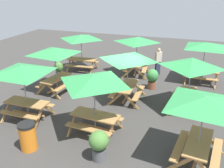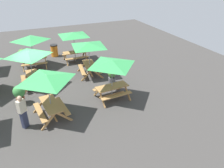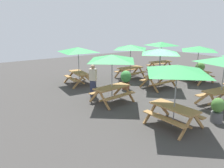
{
  "view_description": "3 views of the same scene",
  "coord_description": "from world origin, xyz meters",
  "views": [
    {
      "loc": [
        3.12,
        -10.52,
        5.33
      ],
      "look_at": [
        -0.36,
        -0.44,
        0.9
      ],
      "focal_mm": 40.0,
      "sensor_mm": 36.0,
      "label": 1
    },
    {
      "loc": [
        0.56,
        12.82,
        6.56
      ],
      "look_at": [
        -3.6,
        3.16,
        0.9
      ],
      "focal_mm": 35.0,
      "sensor_mm": 36.0,
      "label": 2
    },
    {
      "loc": [
        -8.46,
        9.18,
        3.67
      ],
      "look_at": [
        -0.2,
        3.58,
        0.9
      ],
      "focal_mm": 35.0,
      "sensor_mm": 36.0,
      "label": 3
    }
  ],
  "objects": [
    {
      "name": "picnic_table_0",
      "position": [
        -0.2,
        3.58,
        1.99
      ],
      "size": [
        2.23,
        2.23,
        2.34
      ],
      "rotation": [
        0.0,
        0.0,
        1.69
      ],
      "color": "#A87A44",
      "rests_on": "ground"
    },
    {
      "name": "picnic_table_3",
      "position": [
        3.59,
        3.48,
        1.99
      ],
      "size": [
        2.82,
        2.82,
        2.34
      ],
      "rotation": [
        0.0,
        0.0,
        -0.06
      ],
      "color": "#A87A44",
      "rests_on": "ground"
    },
    {
      "name": "picnic_table_6",
      "position": [
        3.04,
        -0.13,
        1.99
      ],
      "size": [
        2.0,
        2.0,
        2.34
      ],
      "rotation": [
        0.0,
        0.0,
        1.57
      ],
      "color": "#A87A44",
      "rests_on": "ground"
    },
    {
      "name": "potted_plant_2",
      "position": [
        -4.3,
        1.5,
        0.51
      ],
      "size": [
        0.49,
        0.49,
        0.97
      ],
      "color": "#59595B",
      "rests_on": "ground"
    },
    {
      "name": "picnic_table_7",
      "position": [
        0.28,
        -0.05,
        1.99
      ],
      "size": [
        2.04,
        2.04,
        2.34
      ],
      "rotation": [
        0.0,
        0.0,
        1.59
      ],
      "color": "#A87A44",
      "rests_on": "ground"
    },
    {
      "name": "potted_plant_1",
      "position": [
        1.14,
        1.71,
        0.62
      ],
      "size": [
        0.62,
        0.62,
        1.08
      ],
      "color": "#935138",
      "rests_on": "ground"
    },
    {
      "name": "picnic_table_2",
      "position": [
        3.56,
        -3.61,
        1.99
      ],
      "size": [
        2.81,
        2.81,
        2.34
      ],
      "rotation": [
        0.0,
        0.0,
        1.45
      ],
      "color": "#A87A44",
      "rests_on": "ground"
    },
    {
      "name": "picnic_table_5",
      "position": [
        -0.1,
        -3.1,
        1.99
      ],
      "size": [
        2.18,
        2.18,
        2.34
      ],
      "rotation": [
        0.0,
        0.0,
        -0.09
      ],
      "color": "#A87A44",
      "rests_on": "ground"
    },
    {
      "name": "ground_plane",
      "position": [
        0.0,
        0.0,
        0.0
      ],
      "size": [
        29.79,
        29.79,
        0.0
      ],
      "primitive_type": "plane",
      "color": "#3D3A38",
      "rests_on": "ground"
    },
    {
      "name": "person_standing",
      "position": [
        1.07,
        3.9,
        0.89
      ],
      "size": [
        0.42,
        0.4,
        1.67
      ],
      "rotation": [
        0.0,
        0.0,
        3.83
      ],
      "color": "#2D334C",
      "rests_on": "ground"
    },
    {
      "name": "picnic_table_1",
      "position": [
        -3.6,
        3.16,
        1.99
      ],
      "size": [
        2.13,
        2.13,
        2.34
      ],
      "rotation": [
        0.0,
        0.0,
        0.07
      ],
      "color": "#A87A44",
      "rests_on": "ground"
    },
    {
      "name": "potted_plant_0",
      "position": [
        0.61,
        -4.5,
        0.6
      ],
      "size": [
        0.64,
        0.64,
        1.03
      ],
      "color": "#59595B",
      "rests_on": "ground"
    }
  ]
}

